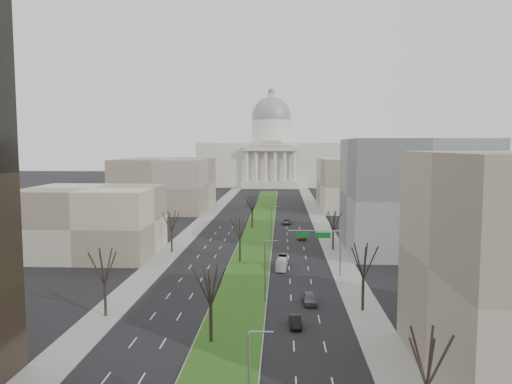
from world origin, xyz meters
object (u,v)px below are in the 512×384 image
(car_red, at_px, (302,237))
(box_van, at_px, (282,263))
(car_grey_near, at_px, (309,298))
(car_grey_far, at_px, (287,222))
(car_black, at_px, (295,322))

(car_red, distance_m, box_van, 29.02)
(car_grey_near, relative_size, box_van, 0.60)
(car_red, xyz_separation_m, box_van, (-4.74, -28.62, 0.40))
(car_red, distance_m, car_grey_far, 23.90)
(car_grey_near, bearing_deg, box_van, 97.16)
(car_black, relative_size, car_red, 0.86)
(car_grey_near, relative_size, car_black, 1.15)
(car_black, height_order, car_red, car_red)
(car_black, bearing_deg, car_red, 84.49)
(car_black, xyz_separation_m, box_van, (-1.65, 29.63, 0.41))
(car_grey_far, height_order, box_van, box_van)
(car_black, distance_m, box_van, 29.68)
(car_grey_far, bearing_deg, car_black, -85.90)
(car_red, xyz_separation_m, car_grey_far, (-3.38, 23.66, 0.02))
(car_black, xyz_separation_m, car_red, (3.09, 58.26, 0.01))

